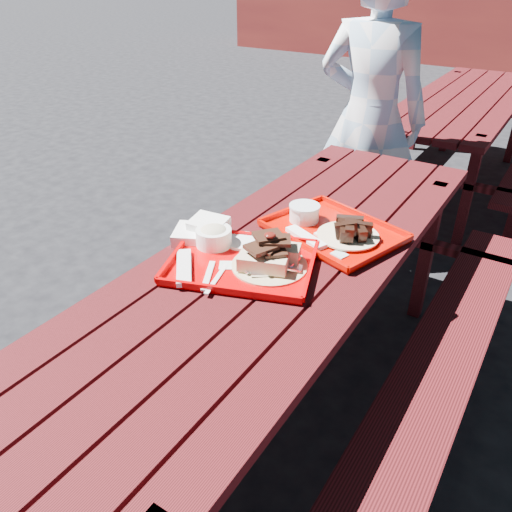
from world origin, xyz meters
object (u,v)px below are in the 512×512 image
at_px(picnic_table_far, 462,122).
at_px(far_tray, 330,228).
at_px(picnic_table_near, 278,299).
at_px(near_tray, 243,253).
at_px(person, 370,118).

height_order(picnic_table_far, far_tray, far_tray).
relative_size(picnic_table_near, picnic_table_far, 1.00).
bearing_deg(far_tray, near_tray, -114.46).
bearing_deg(near_tray, picnic_table_near, 55.39).
distance_m(picnic_table_near, person, 1.48).
bearing_deg(far_tray, picnic_table_far, 91.83).
distance_m(near_tray, person, 1.55).
bearing_deg(far_tray, picnic_table_near, -109.05).
relative_size(picnic_table_near, near_tray, 4.20).
distance_m(picnic_table_far, person, 1.43).
distance_m(far_tray, person, 1.24).
relative_size(picnic_table_near, person, 1.39).
xyz_separation_m(picnic_table_near, far_tray, (0.08, 0.24, 0.21)).
relative_size(picnic_table_far, far_tray, 4.36).
distance_m(picnic_table_near, picnic_table_far, 2.80).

